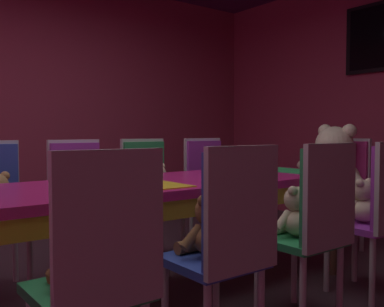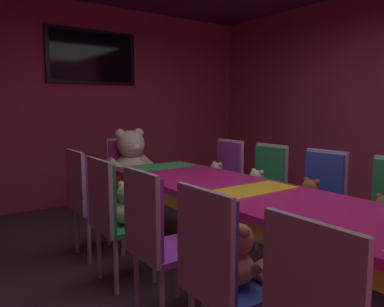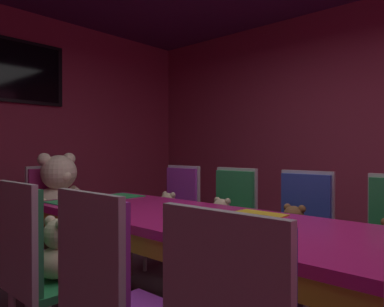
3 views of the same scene
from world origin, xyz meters
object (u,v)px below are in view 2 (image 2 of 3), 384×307
Objects in this scene: chair_right_4 at (225,173)px; chair_left_2 at (153,231)px; chair_left_4 at (85,193)px; throne_chair at (126,170)px; banquet_table at (249,201)px; king_teddy_bear at (132,161)px; teddy_right_3 at (256,186)px; teddy_left_3 at (128,206)px; chair_right_3 at (266,182)px; wall_tv at (92,57)px; chair_left_1 at (216,265)px; teddy_right_2 at (309,198)px; teddy_right_4 at (216,176)px; teddy_right_1 at (383,216)px; teddy_left_1 at (239,257)px; chair_left_3 at (110,209)px; chair_right_2 at (320,194)px; teddy_left_4 at (100,194)px.

chair_left_2 is at bearing 36.88° from chair_right_4.
chair_left_4 and throne_chair have the same top height.
king_teddy_bear is (0.00, 1.96, 0.08)m from banquet_table.
teddy_right_3 is 1.67m from throne_chair.
teddy_left_3 reaches higher than teddy_right_3.
chair_right_3 is at bearing 29.04° from throne_chair.
throne_chair is at bearing -90.00° from wall_tv.
chair_left_1 reaches higher than banquet_table.
teddy_right_2 is at bearing 83.65° from chair_right_4.
teddy_right_2 is at bearing 90.09° from teddy_right_4.
teddy_right_1 is at bearing -0.78° from chair_left_1.
chair_left_4 reaches higher than teddy_right_1.
teddy_left_1 is at bearing -75.99° from chair_left_2.
teddy_left_1 is 0.35× the size of throne_chair.
teddy_left_3 is (0.13, 0.61, 0.00)m from chair_left_2.
teddy_left_3 is at bearing 77.95° from chair_left_2.
teddy_right_4 is (1.56, 0.65, -0.02)m from chair_left_3.
chair_left_2 and chair_right_3 have the same top height.
chair_right_2 is at bearing 21.62° from teddy_left_1.
chair_right_2 is 3.23× the size of teddy_right_3.
teddy_left_4 is at bearing -43.18° from king_teddy_bear.
chair_left_3 is 1.00× the size of chair_right_2.
chair_left_2 reaches higher than teddy_right_4.
chair_right_4 is 1.43× the size of king_teddy_bear.
chair_right_2 is 3.27× the size of teddy_right_4.
teddy_right_3 is at bearing -76.41° from chair_right_2.
teddy_right_1 is at bearing 78.34° from chair_right_2.
chair_left_1 and chair_right_4 have the same top height.
king_teddy_bear is (0.84, 1.98, 0.14)m from chair_left_2.
teddy_left_3 is at bearing -79.46° from chair_left_4.
king_teddy_bear is (0.83, 0.73, 0.14)m from chair_left_4.
chair_left_2 is at bearing -0.18° from teddy_right_2.
teddy_right_2 is 0.32× the size of chair_right_3.
teddy_left_4 is 1.53m from chair_right_4.
chair_right_3 is at bearing 180.00° from teddy_right_3.
teddy_left_3 is at bearing 139.75° from banquet_table.
chair_left_3 is 1.61m from king_teddy_bear.
throne_chair is (-0.70, 0.88, 0.02)m from teddy_right_4.
banquet_table is 3.23× the size of chair_left_1.
teddy_right_3 reaches higher than teddy_right_4.
king_teddy_bear is at bearing 46.82° from teddy_left_4.
king_teddy_bear is (-0.72, 2.61, 0.16)m from teddy_right_1.
chair_left_4 reaches higher than banquet_table.
banquet_table is 11.08× the size of teddy_right_1.
chair_left_3 reaches higher than banquet_table.
chair_left_4 is (0.01, 1.24, 0.00)m from chair_left_2.
banquet_table is at bearing -1.45° from teddy_right_2.
teddy_left_1 is at bearing 53.51° from teddy_right_4.
teddy_right_2 is 2.26m from throne_chair.
chair_left_3 and chair_right_3 have the same top height.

